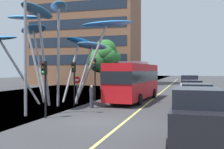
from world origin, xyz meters
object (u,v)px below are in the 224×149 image
(leaf_sculpture, at_px, (56,32))
(traffic_light_island_mid, at_px, (95,70))
(traffic_light_kerb_near, at_px, (45,77))
(car_side_street, at_px, (189,87))
(red_bus, at_px, (134,80))
(street_lamp, at_px, (31,34))
(car_parked_far, at_px, (192,93))
(car_parked_near, at_px, (197,120))
(traffic_light_opposite, at_px, (116,70))
(pedestrian, at_px, (92,96))
(no_entry_sign, at_px, (77,86))
(traffic_light_kerb_far, at_px, (74,74))
(car_parked_mid, at_px, (197,101))

(leaf_sculpture, distance_m, traffic_light_island_mid, 4.80)
(traffic_light_kerb_near, height_order, car_side_street, traffic_light_kerb_near)
(red_bus, xyz_separation_m, street_lamp, (-4.58, -9.92, 3.13))
(car_parked_far, bearing_deg, car_parked_near, -89.83)
(traffic_light_island_mid, bearing_deg, traffic_light_opposite, 92.05)
(pedestrian, distance_m, no_entry_sign, 2.50)
(leaf_sculpture, relative_size, no_entry_sign, 5.35)
(traffic_light_kerb_far, distance_m, car_parked_far, 9.99)
(car_side_street, bearing_deg, street_lamp, -121.66)
(red_bus, bearing_deg, pedestrian, -112.02)
(traffic_light_kerb_near, xyz_separation_m, no_entry_sign, (-0.66, 6.42, -0.90))
(car_parked_mid, distance_m, car_parked_far, 6.44)
(traffic_light_kerb_far, relative_size, traffic_light_island_mid, 0.89)
(car_parked_mid, bearing_deg, red_bus, 125.61)
(leaf_sculpture, bearing_deg, traffic_light_kerb_far, -32.64)
(car_parked_far, distance_m, pedestrian, 8.58)
(traffic_light_kerb_far, xyz_separation_m, car_parked_near, (9.13, -9.34, -1.50))
(car_parked_far, bearing_deg, traffic_light_kerb_far, -157.13)
(car_parked_far, bearing_deg, traffic_light_kerb_near, -132.69)
(leaf_sculpture, relative_size, traffic_light_kerb_far, 3.59)
(traffic_light_island_mid, bearing_deg, car_side_street, 40.74)
(car_parked_near, bearing_deg, traffic_light_kerb_far, 134.34)
(car_parked_near, bearing_deg, traffic_light_opposite, 112.66)
(car_parked_mid, distance_m, no_entry_sign, 10.10)
(car_side_street, xyz_separation_m, street_lamp, (-9.55, -15.48, 4.05))
(car_parked_near, relative_size, pedestrian, 2.39)
(car_parked_far, bearing_deg, leaf_sculpture, -168.44)
(no_entry_sign, bearing_deg, pedestrian, -39.67)
(red_bus, distance_m, car_side_street, 7.51)
(car_parked_far, bearing_deg, red_bus, 168.31)
(red_bus, xyz_separation_m, car_parked_mid, (5.37, -7.50, -1.02))
(car_parked_far, height_order, street_lamp, street_lamp)
(street_lamp, bearing_deg, traffic_light_island_mid, 81.53)
(leaf_sculpture, relative_size, car_parked_mid, 3.03)
(car_parked_mid, height_order, no_entry_sign, no_entry_sign)
(traffic_light_island_mid, height_order, pedestrian, traffic_light_island_mid)
(traffic_light_kerb_near, xyz_separation_m, car_side_street, (8.36, 15.90, -1.40))
(traffic_light_island_mid, height_order, car_parked_far, traffic_light_island_mid)
(car_parked_near, bearing_deg, no_entry_sign, 131.89)
(car_parked_mid, height_order, pedestrian, car_parked_mid)
(car_parked_far, xyz_separation_m, car_side_street, (-0.20, 6.63, 0.12))
(traffic_light_kerb_near, bearing_deg, leaf_sculpture, 112.49)
(traffic_light_kerb_far, distance_m, traffic_light_opposite, 11.86)
(car_parked_near, height_order, car_parked_far, car_parked_near)
(car_parked_far, xyz_separation_m, no_entry_sign, (-9.22, -2.85, 0.61))
(car_parked_near, bearing_deg, traffic_light_island_mid, 124.04)
(car_parked_mid, relative_size, car_parked_far, 1.04)
(leaf_sculpture, distance_m, pedestrian, 7.00)
(car_parked_near, bearing_deg, leaf_sculpture, 136.61)
(traffic_light_kerb_far, xyz_separation_m, traffic_light_opposite, (0.28, 11.85, 0.28))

